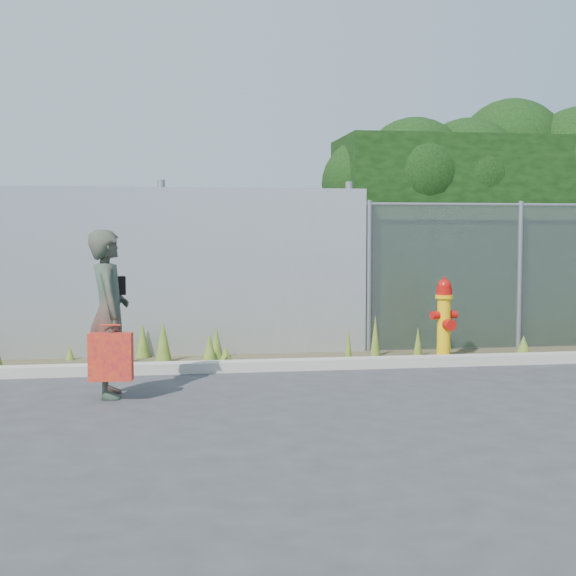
# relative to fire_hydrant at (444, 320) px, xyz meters

# --- Properties ---
(ground) EXTENTS (80.00, 80.00, 0.00)m
(ground) POSITION_rel_fire_hydrant_xyz_m (-1.82, -2.18, -0.51)
(ground) COLOR #353537
(ground) RESTS_ON ground
(curb) EXTENTS (16.00, 0.22, 0.12)m
(curb) POSITION_rel_fire_hydrant_xyz_m (-1.82, -0.38, -0.45)
(curb) COLOR #A7A397
(curb) RESTS_ON ground
(weed_strip) EXTENTS (16.00, 1.31, 0.54)m
(weed_strip) POSITION_rel_fire_hydrant_xyz_m (-1.70, 0.26, -0.40)
(weed_strip) COLOR #433B26
(weed_strip) RESTS_ON ground
(corrugated_fence) EXTENTS (8.50, 0.21, 2.30)m
(corrugated_fence) POSITION_rel_fire_hydrant_xyz_m (-5.06, 0.83, 0.59)
(corrugated_fence) COLOR #B6B9BD
(corrugated_fence) RESTS_ON ground
(hedge) EXTENTS (7.60, 2.06, 3.66)m
(hedge) POSITION_rel_fire_hydrant_xyz_m (2.37, 1.85, 1.47)
(hedge) COLOR black
(hedge) RESTS_ON ground
(fire_hydrant) EXTENTS (0.36, 0.32, 1.06)m
(fire_hydrant) POSITION_rel_fire_hydrant_xyz_m (0.00, 0.00, 0.00)
(fire_hydrant) COLOR #ECB40C
(fire_hydrant) RESTS_ON ground
(woman) EXTENTS (0.46, 0.65, 1.65)m
(woman) POSITION_rel_fire_hydrant_xyz_m (-4.04, -1.61, 0.31)
(woman) COLOR #106549
(woman) RESTS_ON ground
(red_tote_bag) EXTENTS (0.41, 0.15, 0.54)m
(red_tote_bag) POSITION_rel_fire_hydrant_xyz_m (-4.01, -1.86, -0.08)
(red_tote_bag) COLOR #A40929
(black_shoulder_bag) EXTENTS (0.25, 0.10, 0.19)m
(black_shoulder_bag) POSITION_rel_fire_hydrant_xyz_m (-4.01, -1.46, 0.58)
(black_shoulder_bag) COLOR black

